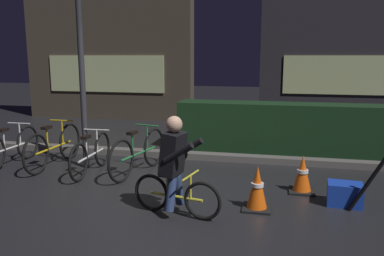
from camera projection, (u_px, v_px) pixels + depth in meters
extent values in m
plane|color=black|center=(168.00, 199.00, 5.44)|extent=(40.00, 40.00, 0.00)
cube|color=#56544F|center=(200.00, 156.00, 7.55)|extent=(12.00, 0.24, 0.12)
cube|color=black|center=(296.00, 128.00, 7.95)|extent=(4.80, 0.70, 1.01)
cube|color=#42382D|center=(108.00, 50.00, 12.10)|extent=(5.28, 0.50, 4.22)
cube|color=#BFCC8C|center=(105.00, 74.00, 11.97)|extent=(3.70, 0.04, 1.10)
cube|color=#262328|center=(342.00, 33.00, 11.22)|extent=(4.51, 0.50, 5.18)
cube|color=#BFCC8C|center=(340.00, 75.00, 11.18)|extent=(3.16, 0.04, 1.10)
cylinder|color=#2D2D33|center=(82.00, 83.00, 6.72)|extent=(0.10, 0.10, 2.97)
torus|color=black|center=(28.00, 142.00, 7.54)|extent=(0.05, 0.64, 0.64)
cylinder|color=silver|center=(11.00, 148.00, 7.08)|extent=(0.05, 0.95, 0.04)
cylinder|color=silver|center=(4.00, 140.00, 6.89)|extent=(0.03, 0.03, 0.36)
cube|color=black|center=(3.00, 130.00, 6.86)|extent=(0.10, 0.20, 0.05)
cylinder|color=silver|center=(20.00, 134.00, 7.30)|extent=(0.03, 0.03, 0.40)
cylinder|color=silver|center=(19.00, 123.00, 7.26)|extent=(0.46, 0.03, 0.02)
torus|color=black|center=(70.00, 141.00, 7.49)|extent=(0.06, 0.69, 0.69)
torus|color=black|center=(36.00, 154.00, 6.51)|extent=(0.06, 0.69, 0.69)
cylinder|color=gold|center=(54.00, 147.00, 7.00)|extent=(0.07, 1.04, 0.04)
cylinder|color=gold|center=(47.00, 139.00, 6.79)|extent=(0.03, 0.03, 0.39)
cube|color=black|center=(47.00, 128.00, 6.76)|extent=(0.11, 0.20, 0.05)
cylinder|color=gold|center=(62.00, 132.00, 7.23)|extent=(0.03, 0.03, 0.44)
cylinder|color=gold|center=(62.00, 120.00, 7.19)|extent=(0.46, 0.04, 0.02)
torus|color=black|center=(102.00, 149.00, 7.05)|extent=(0.06, 0.62, 0.62)
torus|color=black|center=(78.00, 162.00, 6.16)|extent=(0.06, 0.62, 0.62)
cylinder|color=silver|center=(91.00, 155.00, 6.61)|extent=(0.06, 0.92, 0.04)
cylinder|color=silver|center=(86.00, 147.00, 6.42)|extent=(0.03, 0.03, 0.34)
cube|color=black|center=(86.00, 137.00, 6.39)|extent=(0.11, 0.20, 0.05)
cylinder|color=silver|center=(97.00, 141.00, 6.81)|extent=(0.03, 0.03, 0.39)
cylinder|color=silver|center=(97.00, 130.00, 6.78)|extent=(0.46, 0.04, 0.02)
torus|color=black|center=(154.00, 147.00, 7.03)|extent=(0.18, 0.68, 0.69)
torus|color=black|center=(121.00, 161.00, 6.11)|extent=(0.18, 0.68, 0.69)
cylinder|color=#236B38|center=(139.00, 153.00, 6.57)|extent=(0.24, 1.01, 0.04)
cylinder|color=#236B38|center=(133.00, 144.00, 6.38)|extent=(0.03, 0.03, 0.39)
cube|color=black|center=(132.00, 133.00, 6.34)|extent=(0.14, 0.22, 0.05)
cylinder|color=#236B38|center=(147.00, 138.00, 6.79)|extent=(0.03, 0.03, 0.43)
cylinder|color=#236B38|center=(147.00, 125.00, 6.75)|extent=(0.46, 0.12, 0.02)
cube|color=black|center=(257.00, 208.00, 5.09)|extent=(0.36, 0.36, 0.03)
cone|color=#EA560F|center=(257.00, 187.00, 5.04)|extent=(0.26, 0.26, 0.55)
cylinder|color=white|center=(257.00, 185.00, 5.03)|extent=(0.16, 0.16, 0.05)
cube|color=black|center=(302.00, 191.00, 5.73)|extent=(0.36, 0.36, 0.03)
cone|color=#EA560F|center=(303.00, 173.00, 5.68)|extent=(0.26, 0.26, 0.52)
cylinder|color=white|center=(303.00, 171.00, 5.67)|extent=(0.16, 0.16, 0.05)
cube|color=#193DB7|center=(345.00, 194.00, 5.21)|extent=(0.47, 0.36, 0.30)
torus|color=black|center=(203.00, 201.00, 4.71)|extent=(0.48, 0.14, 0.48)
torus|color=black|center=(151.00, 193.00, 5.00)|extent=(0.48, 0.14, 0.48)
cylinder|color=gold|center=(176.00, 197.00, 4.86)|extent=(0.70, 0.18, 0.04)
cylinder|color=gold|center=(167.00, 185.00, 4.88)|extent=(0.03, 0.03, 0.26)
cube|color=black|center=(167.00, 175.00, 4.86)|extent=(0.22, 0.14, 0.05)
cylinder|color=gold|center=(190.00, 187.00, 4.75)|extent=(0.03, 0.03, 0.30)
cylinder|color=gold|center=(190.00, 175.00, 4.73)|extent=(0.12, 0.46, 0.02)
cylinder|color=navy|center=(178.00, 189.00, 4.94)|extent=(0.15, 0.23, 0.42)
cylinder|color=navy|center=(171.00, 194.00, 4.77)|extent=(0.15, 0.23, 0.42)
cube|color=black|center=(173.00, 153.00, 4.78)|extent=(0.32, 0.37, 0.54)
sphere|color=tan|center=(174.00, 124.00, 4.70)|extent=(0.20, 0.20, 0.20)
cylinder|color=black|center=(188.00, 148.00, 4.83)|extent=(0.40, 0.16, 0.29)
cylinder|color=black|center=(178.00, 153.00, 4.58)|extent=(0.40, 0.16, 0.29)
ellipsoid|color=black|center=(176.00, 153.00, 4.99)|extent=(0.35, 0.22, 0.24)
cylinder|color=black|center=(368.00, 184.00, 4.88)|extent=(0.42, 0.18, 0.78)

